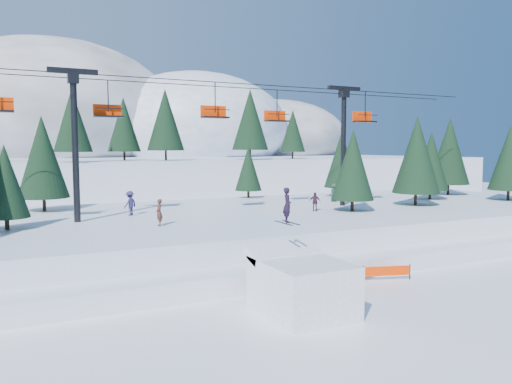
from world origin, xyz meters
name	(u,v)px	position (x,y,z in m)	size (l,w,h in m)	color
ground	(344,319)	(0.00, 0.00, 0.00)	(160.00, 160.00, 0.00)	white
mid_shelf	(202,230)	(0.00, 18.00, 1.25)	(70.00, 22.00, 2.50)	white
berm	(262,267)	(0.00, 8.00, 0.55)	(70.00, 6.00, 1.10)	white
mountain_ridge	(60,135)	(-5.09, 73.40, 9.64)	(119.00, 60.92, 26.46)	white
jump_kicker	(301,284)	(-1.26, 1.57, 1.32)	(3.56, 4.86, 5.65)	white
chairlift	(208,124)	(0.57, 18.05, 9.32)	(46.26, 3.21, 10.28)	black
conifer_stand	(206,157)	(0.53, 18.38, 6.83)	(64.51, 17.87, 8.96)	black
distant_skiers	(186,204)	(-1.26, 17.96, 3.35)	(31.16, 7.77, 1.83)	#32223A
banner_near	(387,271)	(6.00, 4.12, 0.54)	(2.73, 0.89, 0.90)	black
banner_far	(435,257)	(11.25, 5.60, 0.54)	(2.83, 0.44, 0.90)	black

